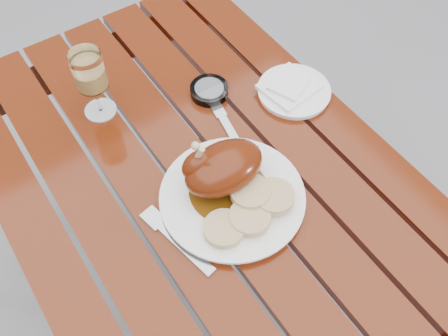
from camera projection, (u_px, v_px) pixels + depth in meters
The scene contains 11 objects.
ground at pixel (209, 298), 1.70m from camera, with size 60.00×60.00×0.00m, color slate.
table at pixel (205, 250), 1.39m from camera, with size 0.80×1.20×0.75m, color #60240B.
dinner_plate at pixel (232, 198), 1.04m from camera, with size 0.30×0.30×0.02m, color white.
roast_duck at pixel (221, 168), 1.01m from camera, with size 0.18×0.17×0.13m.
bread_dumplings at pixel (250, 208), 0.99m from camera, with size 0.21×0.13×0.03m.
wine_glass at pixel (93, 84), 1.11m from camera, with size 0.08×0.08×0.18m, color #DBB363.
side_plate at pixel (294, 91), 1.21m from camera, with size 0.18×0.18×0.01m, color white.
napkin at pixel (289, 87), 1.20m from camera, with size 0.12×0.11×0.01m, color white.
ashtray at pixel (209, 90), 1.21m from camera, with size 0.09×0.09×0.02m, color #B2B7BC.
fork at pixel (180, 243), 0.98m from camera, with size 0.02×0.18×0.01m, color gray.
knife at pixel (230, 131), 1.15m from camera, with size 0.02×0.20×0.01m, color gray.
Camera 1 is at (-0.30, -0.53, 1.65)m, focal length 40.00 mm.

